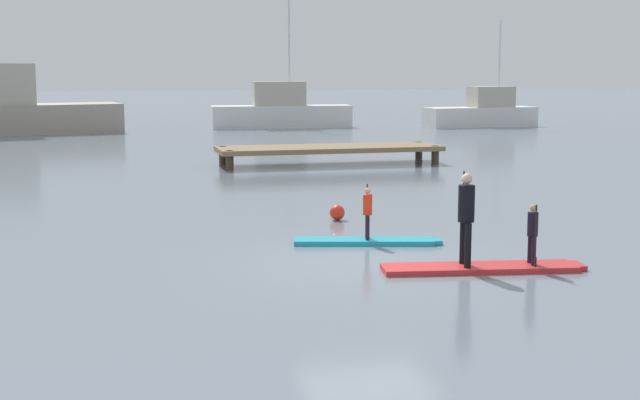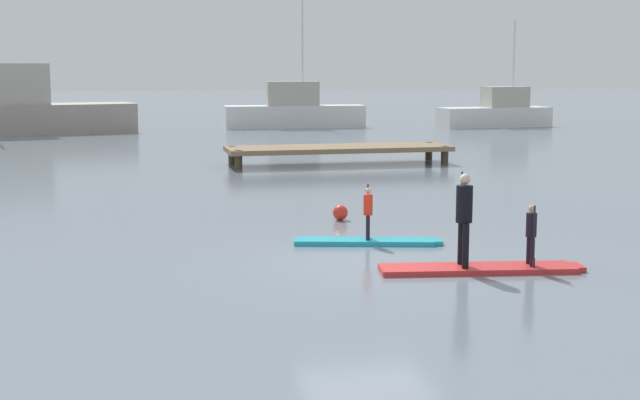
{
  "view_description": "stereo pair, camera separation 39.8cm",
  "coord_description": "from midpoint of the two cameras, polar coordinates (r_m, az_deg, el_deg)",
  "views": [
    {
      "loc": [
        -4.93,
        -15.88,
        3.69
      ],
      "look_at": [
        -0.55,
        1.62,
        0.99
      ],
      "focal_mm": 50.47,
      "sensor_mm": 36.0,
      "label": 1
    },
    {
      "loc": [
        -4.54,
        -15.97,
        3.69
      ],
      "look_at": [
        -0.55,
        1.62,
        0.99
      ],
      "focal_mm": 50.47,
      "sensor_mm": 36.0,
      "label": 2
    }
  ],
  "objects": [
    {
      "name": "ground_plane",
      "position": [
        17.02,
        2.45,
        -4.01
      ],
      "size": [
        240.0,
        240.0,
        0.0
      ],
      "primitive_type": "plane",
      "color": "slate"
    },
    {
      "name": "paddler_adult",
      "position": [
        16.33,
        8.56,
        -0.81
      ],
      "size": [
        0.34,
        0.52,
        1.7
      ],
      "color": "black",
      "rests_on": "paddleboard_far"
    },
    {
      "name": "mooring_buoy_mid",
      "position": [
        21.64,
        0.57,
        -0.8
      ],
      "size": [
        0.37,
        0.37,
        0.37
      ],
      "primitive_type": "sphere",
      "color": "red",
      "rests_on": "ground"
    },
    {
      "name": "paddleboard_far",
      "position": [
        16.61,
        9.63,
        -4.26
      ],
      "size": [
        3.76,
        1.26,
        0.1
      ],
      "color": "red",
      "rests_on": "ground"
    },
    {
      "name": "trawler_grey_distant",
      "position": [
        54.03,
        -2.71,
        5.63
      ],
      "size": [
        8.42,
        2.31,
        7.68
      ],
      "color": "silver",
      "rests_on": "ground"
    },
    {
      "name": "paddler_child_front",
      "position": [
        16.71,
        12.68,
        -1.92
      ],
      "size": [
        0.22,
        0.39,
        1.12
      ],
      "color": "black",
      "rests_on": "paddleboard_far"
    },
    {
      "name": "paddler_child_solo",
      "position": [
        18.71,
        2.42,
        -0.66
      ],
      "size": [
        0.23,
        0.38,
        1.14
      ],
      "color": "black",
      "rests_on": "paddleboard_near"
    },
    {
      "name": "fishing_boat_white_large",
      "position": [
        51.43,
        -19.84,
        5.39
      ],
      "size": [
        12.69,
        5.42,
        9.92
      ],
      "color": "#9E9384",
      "rests_on": "ground"
    },
    {
      "name": "fishing_boat_green_midground",
      "position": [
        55.79,
        10.06,
        5.51
      ],
      "size": [
        6.99,
        2.56,
        6.38
      ],
      "color": "silver",
      "rests_on": "ground"
    },
    {
      "name": "paddleboard_near",
      "position": [
        18.81,
        2.42,
        -2.64
      ],
      "size": [
        3.11,
        1.27,
        0.1
      ],
      "color": "#1E9EB2",
      "rests_on": "ground"
    },
    {
      "name": "floating_dock",
      "position": [
        33.72,
        0.25,
        3.26
      ],
      "size": [
        8.39,
        2.36,
        0.7
      ],
      "color": "#846B4C",
      "rests_on": "ground"
    }
  ]
}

